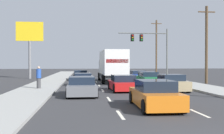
% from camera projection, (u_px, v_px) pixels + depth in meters
% --- Properties ---
extents(ground_plane, '(140.00, 140.00, 0.00)m').
position_uv_depth(ground_plane, '(112.00, 82.00, 31.09)').
color(ground_plane, '#333335').
extents(sidewalk_right, '(3.15, 80.00, 0.14)m').
position_uv_depth(sidewalk_right, '(187.00, 84.00, 26.84)').
color(sidewalk_right, '#9E9E99').
rests_on(sidewalk_right, ground_plane).
extents(sidewalk_left, '(3.15, 80.00, 0.14)m').
position_uv_depth(sidewalk_left, '(44.00, 85.00, 25.39)').
color(sidewalk_left, '#9E9E99').
rests_on(sidewalk_left, ground_plane).
extents(lane_markings, '(3.54, 62.00, 0.01)m').
position_uv_depth(lane_markings, '(111.00, 82.00, 31.51)').
color(lane_markings, silver).
rests_on(lane_markings, ground_plane).
extents(car_black, '(1.91, 4.45, 1.25)m').
position_uv_depth(car_black, '(81.00, 76.00, 34.40)').
color(car_black, black).
rests_on(car_black, ground_plane).
extents(car_navy, '(1.87, 4.47, 1.18)m').
position_uv_depth(car_navy, '(83.00, 80.00, 26.32)').
color(car_navy, '#141E4C').
rests_on(car_navy, ground_plane).
extents(car_gray, '(2.03, 4.27, 1.25)m').
position_uv_depth(car_gray, '(82.00, 87.00, 18.22)').
color(car_gray, slate).
rests_on(car_gray, ground_plane).
extents(box_truck, '(2.65, 8.86, 3.45)m').
position_uv_depth(box_truck, '(112.00, 64.00, 30.36)').
color(box_truck, white).
rests_on(box_truck, ground_plane).
extents(car_red, '(2.05, 4.21, 1.23)m').
position_uv_depth(car_red, '(123.00, 83.00, 21.35)').
color(car_red, red).
rests_on(car_red, ground_plane).
extents(car_orange, '(1.90, 4.28, 1.33)m').
position_uv_depth(car_orange, '(155.00, 95.00, 13.19)').
color(car_orange, orange).
rests_on(car_orange, ground_plane).
extents(car_blue, '(2.04, 4.46, 1.17)m').
position_uv_depth(car_blue, '(137.00, 75.00, 35.12)').
color(car_blue, '#1E389E').
rests_on(car_blue, ground_plane).
extents(car_green, '(1.88, 4.63, 1.27)m').
position_uv_depth(car_green, '(148.00, 79.00, 27.38)').
color(car_green, '#196B38').
rests_on(car_green, ground_plane).
extents(car_tan, '(2.01, 4.14, 1.28)m').
position_uv_depth(car_tan, '(170.00, 83.00, 21.19)').
color(car_tan, tan).
rests_on(car_tan, ground_plane).
extents(traffic_signal_mast, '(7.01, 0.69, 6.93)m').
position_uv_depth(traffic_signal_mast, '(147.00, 42.00, 38.51)').
color(traffic_signal_mast, '#595B56').
rests_on(traffic_signal_mast, ground_plane).
extents(utility_pole_mid, '(1.80, 0.28, 8.01)m').
position_uv_depth(utility_pole_mid, '(206.00, 44.00, 28.60)').
color(utility_pole_mid, brown).
rests_on(utility_pole_mid, ground_plane).
extents(utility_pole_far, '(1.80, 0.28, 9.38)m').
position_uv_depth(utility_pole_far, '(156.00, 47.00, 46.74)').
color(utility_pole_far, brown).
rests_on(utility_pole_far, ground_plane).
extents(roadside_billboard, '(3.63, 0.36, 7.70)m').
position_uv_depth(roadside_billboard, '(30.00, 39.00, 37.45)').
color(roadside_billboard, slate).
rests_on(roadside_billboard, ground_plane).
extents(pedestrian_near_corner, '(0.38, 0.38, 1.74)m').
position_uv_depth(pedestrian_near_corner, '(39.00, 77.00, 21.81)').
color(pedestrian_near_corner, '#3F3F42').
rests_on(pedestrian_near_corner, sidewalk_left).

